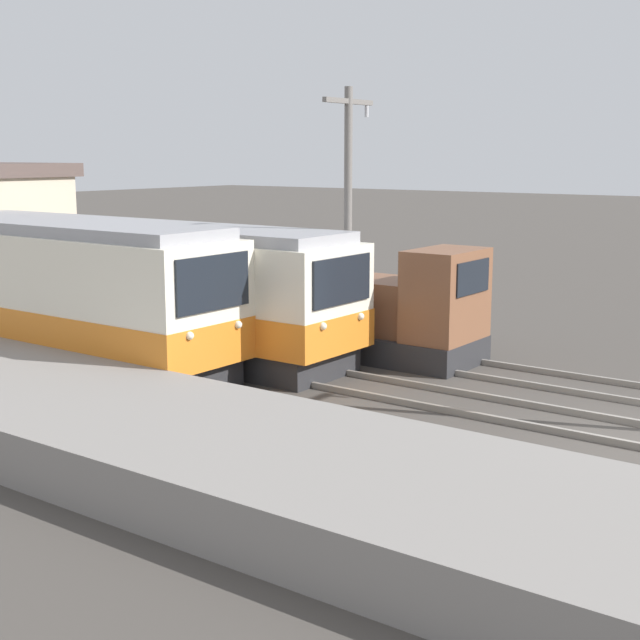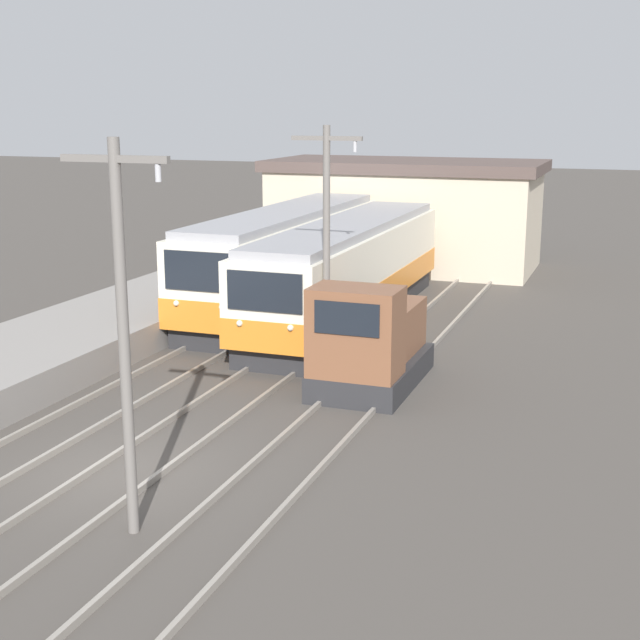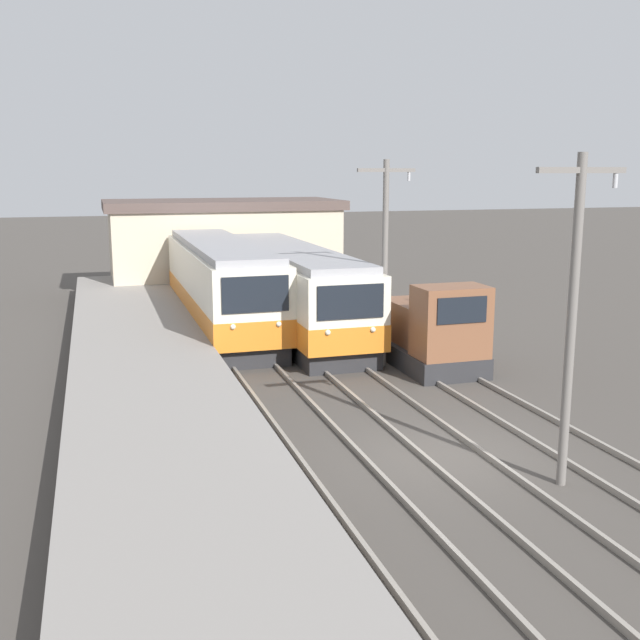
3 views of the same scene
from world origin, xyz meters
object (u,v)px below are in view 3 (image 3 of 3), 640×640
object	(u,v)px
commuter_train_left	(221,289)
catenary_mast_mid	(385,256)
catenary_mast_near	(573,310)
commuter_train_center	(292,292)
shunting_locomotive	(433,333)

from	to	relation	value
commuter_train_left	catenary_mast_mid	xyz separation A→B (m)	(4.31, -7.57, 2.07)
commuter_train_left	catenary_mast_mid	bearing A→B (deg)	-60.37
catenary_mast_mid	catenary_mast_near	bearing A→B (deg)	-90.00
commuter_train_center	catenary_mast_near	xyz separation A→B (m)	(1.51, -16.84, 2.16)
commuter_train_left	catenary_mast_near	size ratio (longest dim) A/B	2.03
commuter_train_left	catenary_mast_near	world-z (taller)	catenary_mast_near
catenary_mast_near	catenary_mast_mid	size ratio (longest dim) A/B	1.00
shunting_locomotive	catenary_mast_near	world-z (taller)	catenary_mast_near
commuter_train_center	catenary_mast_mid	bearing A→B (deg)	-77.03
commuter_train_left	shunting_locomotive	world-z (taller)	commuter_train_left
commuter_train_left	catenary_mast_near	bearing A→B (deg)	-76.44
commuter_train_left	catenary_mast_mid	size ratio (longest dim) A/B	2.03
catenary_mast_near	catenary_mast_mid	world-z (taller)	same
commuter_train_center	catenary_mast_mid	xyz separation A→B (m)	(1.51, -6.55, 2.16)
commuter_train_left	shunting_locomotive	size ratio (longest dim) A/B	3.09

